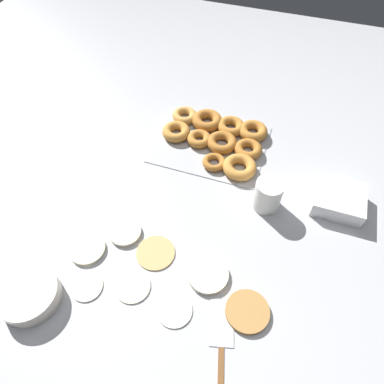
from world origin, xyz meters
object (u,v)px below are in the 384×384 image
at_px(pancake_2, 247,311).
at_px(donut_tray, 218,138).
at_px(pancake_0, 87,249).
at_px(pancake_6, 175,310).
at_px(pancake_1, 155,252).
at_px(pancake_5, 87,286).
at_px(pancake_3, 125,232).
at_px(batter_bowl, 29,295).
at_px(pancake_4, 208,275).
at_px(container_stack, 338,200).
at_px(paper_cup, 268,195).
at_px(spatula, 222,334).
at_px(pancake_7, 133,286).

relative_size(pancake_2, donut_tray, 0.29).
xyz_separation_m(pancake_0, pancake_6, (-0.30, 0.08, -0.00)).
bearing_deg(pancake_1, pancake_2, 164.35).
bearing_deg(donut_tray, pancake_5, 74.78).
distance_m(pancake_0, pancake_1, 0.20).
distance_m(pancake_1, pancake_3, 0.11).
height_order(pancake_1, batter_bowl, batter_bowl).
xyz_separation_m(pancake_4, container_stack, (-0.31, -0.36, 0.02)).
relative_size(pancake_2, batter_bowl, 0.73).
bearing_deg(pancake_2, pancake_1, -15.65).
height_order(container_stack, paper_cup, paper_cup).
height_order(donut_tray, paper_cup, paper_cup).
relative_size(pancake_1, container_stack, 0.73).
relative_size(pancake_3, paper_cup, 0.92).
relative_size(container_stack, spatula, 0.58).
xyz_separation_m(pancake_0, pancake_4, (-0.35, -0.04, 0.00)).
relative_size(pancake_0, pancake_1, 0.93).
distance_m(pancake_0, paper_cup, 0.55).
bearing_deg(pancake_5, pancake_3, -97.91).
bearing_deg(pancake_2, donut_tray, -66.77).
distance_m(pancake_4, batter_bowl, 0.47).
height_order(pancake_2, paper_cup, paper_cup).
bearing_deg(pancake_5, pancake_7, -161.22).
relative_size(pancake_1, pancake_4, 0.99).
relative_size(pancake_0, batter_bowl, 0.66).
height_order(pancake_0, container_stack, container_stack).
height_order(pancake_6, paper_cup, paper_cup).
height_order(pancake_1, container_stack, container_stack).
height_order(pancake_2, pancake_6, pancake_2).
relative_size(donut_tray, container_stack, 2.57).
distance_m(pancake_5, pancake_7, 0.12).
distance_m(pancake_0, batter_bowl, 0.19).
relative_size(pancake_3, pancake_6, 1.05).
height_order(pancake_0, pancake_7, pancake_0).
xyz_separation_m(pancake_1, pancake_7, (0.02, 0.11, -0.00)).
distance_m(pancake_3, spatula, 0.39).
distance_m(pancake_0, pancake_4, 0.35).
relative_size(pancake_6, batter_bowl, 0.58).
bearing_deg(donut_tray, container_stack, 160.70).
bearing_deg(pancake_6, pancake_3, -37.48).
xyz_separation_m(pancake_3, pancake_7, (-0.09, 0.14, -0.00)).
bearing_deg(pancake_7, pancake_0, -19.38).
relative_size(pancake_6, container_stack, 0.60).
xyz_separation_m(pancake_1, spatula, (-0.24, 0.15, -0.00)).
relative_size(pancake_7, batter_bowl, 0.61).
height_order(pancake_2, pancake_5, pancake_2).
height_order(pancake_3, pancake_6, pancake_3).
xyz_separation_m(pancake_5, pancake_7, (-0.12, -0.04, -0.00)).
bearing_deg(pancake_4, pancake_5, 24.33).
relative_size(pancake_3, container_stack, 0.63).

